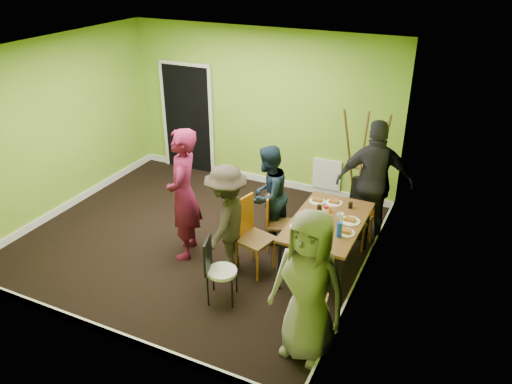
# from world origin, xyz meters

# --- Properties ---
(ground) EXTENTS (5.00, 5.00, 0.00)m
(ground) POSITION_xyz_m (0.00, 0.00, 0.00)
(ground) COLOR black
(ground) RESTS_ON ground
(room_walls) EXTENTS (5.04, 4.54, 2.82)m
(room_walls) POSITION_xyz_m (-0.02, 0.04, 0.99)
(room_walls) COLOR #7BAE2C
(room_walls) RESTS_ON ground
(dining_table) EXTENTS (0.90, 1.50, 0.75)m
(dining_table) POSITION_xyz_m (1.98, 0.10, 0.70)
(dining_table) COLOR black
(dining_table) RESTS_ON ground
(chair_left_far) EXTENTS (0.44, 0.44, 0.85)m
(chair_left_far) POSITION_xyz_m (1.14, 0.28, 0.48)
(chair_left_far) COLOR orange
(chair_left_far) RESTS_ON ground
(chair_left_near) EXTENTS (0.52, 0.52, 1.04)m
(chair_left_near) POSITION_xyz_m (1.05, -0.33, 0.59)
(chair_left_near) COLOR orange
(chair_left_near) RESTS_ON ground
(chair_back_end) EXTENTS (0.44, 0.51, 0.97)m
(chair_back_end) POSITION_xyz_m (2.22, 1.03, 0.69)
(chair_back_end) COLOR orange
(chair_back_end) RESTS_ON ground
(chair_front_end) EXTENTS (0.42, 0.42, 0.88)m
(chair_front_end) POSITION_xyz_m (2.21, -1.22, 0.49)
(chair_front_end) COLOR orange
(chair_front_end) RESTS_ON ground
(chair_bentwood) EXTENTS (0.42, 0.42, 0.86)m
(chair_bentwood) POSITION_xyz_m (0.97, -1.10, 0.48)
(chair_bentwood) COLOR black
(chair_bentwood) RESTS_ON ground
(easel) EXTENTS (0.73, 0.69, 1.82)m
(easel) POSITION_xyz_m (2.03, 1.68, 0.90)
(easel) COLOR brown
(easel) RESTS_ON ground
(plate_near_left) EXTENTS (0.23, 0.23, 0.01)m
(plate_near_left) POSITION_xyz_m (1.68, 0.55, 0.76)
(plate_near_left) COLOR white
(plate_near_left) RESTS_ON dining_table
(plate_near_right) EXTENTS (0.27, 0.27, 0.01)m
(plate_near_right) POSITION_xyz_m (1.71, -0.23, 0.76)
(plate_near_right) COLOR white
(plate_near_right) RESTS_ON dining_table
(plate_far_back) EXTENTS (0.24, 0.24, 0.01)m
(plate_far_back) POSITION_xyz_m (1.90, 0.60, 0.76)
(plate_far_back) COLOR white
(plate_far_back) RESTS_ON dining_table
(plate_far_front) EXTENTS (0.21, 0.21, 0.01)m
(plate_far_front) POSITION_xyz_m (1.94, -0.51, 0.76)
(plate_far_front) COLOR white
(plate_far_front) RESTS_ON dining_table
(plate_wall_back) EXTENTS (0.26, 0.26, 0.01)m
(plate_wall_back) POSITION_xyz_m (2.25, 0.20, 0.76)
(plate_wall_back) COLOR white
(plate_wall_back) RESTS_ON dining_table
(plate_wall_front) EXTENTS (0.24, 0.24, 0.01)m
(plate_wall_front) POSITION_xyz_m (2.28, -0.11, 0.76)
(plate_wall_front) COLOR white
(plate_wall_front) RESTS_ON dining_table
(thermos) EXTENTS (0.07, 0.07, 0.20)m
(thermos) POSITION_xyz_m (1.95, 0.06, 0.85)
(thermos) COLOR white
(thermos) RESTS_ON dining_table
(blue_bottle) EXTENTS (0.07, 0.07, 0.20)m
(blue_bottle) POSITION_xyz_m (2.22, -0.23, 0.85)
(blue_bottle) COLOR #1638A9
(blue_bottle) RESTS_ON dining_table
(orange_bottle) EXTENTS (0.04, 0.04, 0.07)m
(orange_bottle) POSITION_xyz_m (1.93, 0.32, 0.79)
(orange_bottle) COLOR orange
(orange_bottle) RESTS_ON dining_table
(glass_mid) EXTENTS (0.06, 0.06, 0.10)m
(glass_mid) POSITION_xyz_m (1.80, 0.28, 0.80)
(glass_mid) COLOR black
(glass_mid) RESTS_ON dining_table
(glass_back) EXTENTS (0.06, 0.06, 0.09)m
(glass_back) POSITION_xyz_m (2.15, 0.56, 0.79)
(glass_back) COLOR black
(glass_back) RESTS_ON dining_table
(glass_front) EXTENTS (0.06, 0.06, 0.09)m
(glass_front) POSITION_xyz_m (2.07, -0.45, 0.79)
(glass_front) COLOR black
(glass_front) RESTS_ON dining_table
(cup_a) EXTENTS (0.13, 0.13, 0.10)m
(cup_a) POSITION_xyz_m (1.73, -0.05, 0.80)
(cup_a) COLOR white
(cup_a) RESTS_ON dining_table
(cup_b) EXTENTS (0.10, 0.10, 0.09)m
(cup_b) POSITION_xyz_m (2.11, 0.19, 0.80)
(cup_b) COLOR white
(cup_b) RESTS_ON dining_table
(person_standing) EXTENTS (0.66, 0.80, 1.89)m
(person_standing) POSITION_xyz_m (0.06, -0.39, 0.94)
(person_standing) COLOR maroon
(person_standing) RESTS_ON ground
(person_left_far) EXTENTS (0.66, 0.80, 1.50)m
(person_left_far) POSITION_xyz_m (0.97, 0.42, 0.75)
(person_left_far) COLOR #132131
(person_left_far) RESTS_ON ground
(person_left_near) EXTENTS (0.63, 1.03, 1.54)m
(person_left_near) POSITION_xyz_m (0.78, -0.49, 0.77)
(person_left_near) COLOR #2C261D
(person_left_near) RESTS_ON ground
(person_back_end) EXTENTS (1.17, 0.74, 1.86)m
(person_back_end) POSITION_xyz_m (2.33, 1.13, 0.93)
(person_back_end) COLOR black
(person_back_end) RESTS_ON ground
(person_front_end) EXTENTS (0.92, 0.68, 1.74)m
(person_front_end) POSITION_xyz_m (2.28, -1.49, 0.87)
(person_front_end) COLOR gray
(person_front_end) RESTS_ON ground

